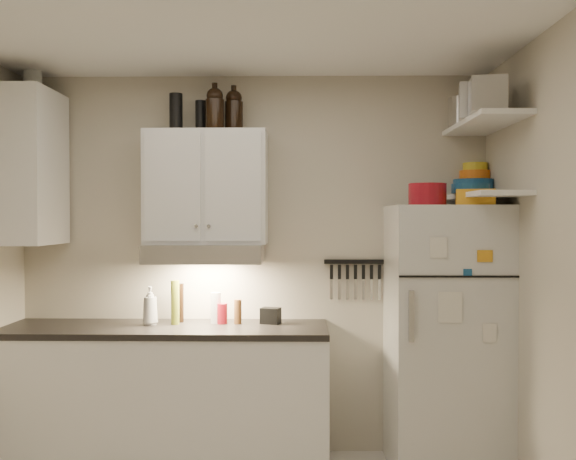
{
  "coord_description": "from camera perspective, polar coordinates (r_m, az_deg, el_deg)",
  "views": [
    {
      "loc": [
        0.31,
        -2.93,
        1.62
      ],
      "look_at": [
        0.25,
        0.9,
        1.55
      ],
      "focal_mm": 40.0,
      "sensor_mm": 36.0,
      "label": 1
    }
  ],
  "objects": [
    {
      "name": "bowl_teal",
      "position": [
        4.47,
        16.15,
        3.68
      ],
      "size": [
        0.26,
        0.26,
        0.11
      ],
      "primitive_type": "cylinder",
      "color": "navy",
      "rests_on": "shelf_lo"
    },
    {
      "name": "knife_strip",
      "position": [
        4.44,
        5.94,
        -2.82
      ],
      "size": [
        0.42,
        0.02,
        0.03
      ],
      "primitive_type": "cube",
      "color": "black",
      "rests_on": "back_wall"
    },
    {
      "name": "tin_a",
      "position": [
        4.09,
        16.47,
        10.88
      ],
      "size": [
        0.25,
        0.23,
        0.21
      ],
      "primitive_type": "cube",
      "rotation": [
        0.0,
        0.0,
        -0.21
      ],
      "color": "#AAAAAD",
      "rests_on": "shelf_hi"
    },
    {
      "name": "spice_jar",
      "position": [
        4.13,
        15.86,
        2.74
      ],
      "size": [
        0.06,
        0.06,
        0.09
      ],
      "primitive_type": "cylinder",
      "rotation": [
        0.0,
        0.0,
        0.13
      ],
      "color": "silver",
      "rests_on": "fridge"
    },
    {
      "name": "back_wall",
      "position": [
        4.47,
        -3.09,
        -3.06
      ],
      "size": [
        3.2,
        0.02,
        2.6
      ],
      "primitive_type": "cube",
      "color": "#BEB6A2",
      "rests_on": "ground"
    },
    {
      "name": "bowl_yellow",
      "position": [
        4.56,
        16.31,
        5.42
      ],
      "size": [
        0.16,
        0.16,
        0.05
      ],
      "primitive_type": "cylinder",
      "color": "gold",
      "rests_on": "bowl_orange"
    },
    {
      "name": "shelf_lo",
      "position": [
        4.12,
        16.98,
        2.95
      ],
      "size": [
        0.3,
        0.95,
        0.03
      ],
      "primitive_type": "cube",
      "color": "white",
      "rests_on": "right_wall"
    },
    {
      "name": "shelf_hi",
      "position": [
        4.16,
        17.02,
        9.02
      ],
      "size": [
        0.3,
        0.95,
        0.03
      ],
      "primitive_type": "cube",
      "color": "white",
      "rests_on": "right_wall"
    },
    {
      "name": "fridge",
      "position": [
        4.27,
        13.79,
        -9.37
      ],
      "size": [
        0.7,
        0.68,
        1.7
      ],
      "primitive_type": "cube",
      "color": "silver",
      "rests_on": "floor"
    },
    {
      "name": "plates",
      "position": [
        4.14,
        15.92,
        3.56
      ],
      "size": [
        0.3,
        0.3,
        0.06
      ],
      "primitive_type": "cylinder",
      "rotation": [
        0.0,
        0.0,
        0.34
      ],
      "color": "navy",
      "rests_on": "shelf_lo"
    },
    {
      "name": "thermos_a",
      "position": [
        4.43,
        -7.76,
        9.96
      ],
      "size": [
        0.1,
        0.1,
        0.21
      ],
      "primitive_type": "cylinder",
      "rotation": [
        0.0,
        0.0,
        -0.41
      ],
      "color": "black",
      "rests_on": "upper_cabinet"
    },
    {
      "name": "stock_pot",
      "position": [
        4.5,
        15.88,
        9.94
      ],
      "size": [
        0.38,
        0.38,
        0.21
      ],
      "primitive_type": "cylinder",
      "rotation": [
        0.0,
        0.0,
        0.42
      ],
      "color": "silver",
      "rests_on": "shelf_hi"
    },
    {
      "name": "side_cabinet",
      "position": [
        4.5,
        -22.02,
        5.18
      ],
      "size": [
        0.33,
        0.55,
        1.0
      ],
      "primitive_type": "cube",
      "color": "white",
      "rests_on": "left_wall"
    },
    {
      "name": "range_hood",
      "position": [
        4.25,
        -7.35,
        -2.06
      ],
      "size": [
        0.76,
        0.46,
        0.12
      ],
      "primitive_type": "cube",
      "color": "silver",
      "rests_on": "back_wall"
    },
    {
      "name": "ceiling",
      "position": [
        3.11,
        -5.18,
        19.59
      ],
      "size": [
        3.2,
        3.0,
        0.02
      ],
      "primitive_type": "cube",
      "color": "white",
      "rests_on": "ground"
    },
    {
      "name": "dutch_oven",
      "position": [
        4.04,
        12.29,
        3.11
      ],
      "size": [
        0.26,
        0.26,
        0.13
      ],
      "primitive_type": "cylinder",
      "rotation": [
        0.0,
        0.0,
        0.14
      ],
      "color": "maroon",
      "rests_on": "fridge"
    },
    {
      "name": "tin_b",
      "position": [
        3.84,
        17.33,
        11.37
      ],
      "size": [
        0.22,
        0.22,
        0.19
      ],
      "primitive_type": "cube",
      "rotation": [
        0.0,
        0.0,
        -0.16
      ],
      "color": "#AAAAAD",
      "rests_on": "shelf_hi"
    },
    {
      "name": "pepper_mill",
      "position": [
        4.29,
        -4.48,
        -7.26
      ],
      "size": [
        0.06,
        0.06,
        0.16
      ],
      "primitive_type": "cylinder",
      "rotation": [
        0.0,
        0.0,
        0.1
      ],
      "color": "brown",
      "rests_on": "countertop"
    },
    {
      "name": "base_cabinet",
      "position": [
        4.38,
        -10.8,
        -14.58
      ],
      "size": [
        2.1,
        0.6,
        0.88
      ],
      "primitive_type": "cube",
      "color": "white",
      "rests_on": "floor"
    },
    {
      "name": "caddy",
      "position": [
        4.29,
        -1.56,
        -7.62
      ],
      "size": [
        0.14,
        0.12,
        0.11
      ],
      "primitive_type": "cube",
      "rotation": [
        0.0,
        0.0,
        -0.32
      ],
      "color": "black",
      "rests_on": "countertop"
    },
    {
      "name": "growler_a",
      "position": [
        4.31,
        -6.53,
        10.7
      ],
      "size": [
        0.14,
        0.14,
        0.28
      ],
      "primitive_type": null,
      "rotation": [
        0.0,
        0.0,
        -0.15
      ],
      "color": "black",
      "rests_on": "upper_cabinet"
    },
    {
      "name": "bowl_orange",
      "position": [
        4.56,
        16.3,
        4.69
      ],
      "size": [
        0.21,
        0.21,
        0.06
      ],
      "primitive_type": "cylinder",
      "color": "orange",
      "rests_on": "bowl_teal"
    },
    {
      "name": "side_jar",
      "position": [
        4.69,
        -21.75,
        12.16
      ],
      "size": [
        0.13,
        0.13,
        0.16
      ],
      "primitive_type": "cylinder",
      "rotation": [
        0.0,
        0.0,
        -0.05
      ],
      "color": "silver",
      "rests_on": "side_cabinet"
    },
    {
      "name": "book_stack",
      "position": [
        4.07,
        16.26,
        2.79
      ],
      "size": [
        0.28,
        0.32,
        0.09
      ],
      "primitive_type": "cube",
      "rotation": [
        0.0,
        0.0,
        -0.22
      ],
      "color": "orange",
      "rests_on": "fridge"
    },
    {
      "name": "soap_bottle",
      "position": [
        4.32,
        -12.15,
        -6.41
      ],
      "size": [
        0.13,
        0.13,
        0.28
      ],
      "primitive_type": "imported",
      "rotation": [
        0.0,
        0.0,
        0.27
      ],
      "color": "white",
      "rests_on": "countertop"
    },
    {
      "name": "oil_bottle",
      "position": [
        4.31,
        -10.01,
        -6.36
      ],
      "size": [
        0.06,
        0.06,
        0.29
      ],
      "primitive_type": "cylinder",
      "rotation": [
        0.0,
        0.0,
        0.15
      ],
      "color": "olive",
      "rests_on": "countertop"
    },
    {
      "name": "red_jar",
      "position": [
        4.3,
        -5.86,
        -7.41
      ],
      "size": [
        0.09,
        0.09,
        0.14
      ],
      "primitive_type": "cylinder",
      "rotation": [
        0.0,
        0.0,
        0.43
      ],
      "color": "maroon",
      "rests_on": "countertop"
    },
    {
      "name": "clear_bottle",
      "position": [
        4.33,
        -6.44,
        -6.88
      ],
      "size": [
        0.09,
        0.09,
        0.21
      ],
      "primitive_type": "cylinder",
      "rotation": [
        0.0,
        0.0,
        0.37
      ],
      "color": "silver",
      "rests_on": "countertop"
    },
    {
      "name": "thermos_b",
      "position": [
        4.42,
        -9.93,
        10.24
      ],
      "size": [
        0.11,
        0.11,
        0.25
      ],
      "primitive_type": "cylinder",
      "rotation": [
        0.0,
        0.0,
        0.3
      ],
      "color": "black",
      "rests_on": "upper_cabinet"
    },
    {
      "name": "vinegar_bottle",
      "position": [
        4.4,
        -9.6,
        -6.39
      ],
      "size": [
        0.06,
        0.06,
        0.26
      ],
      "primitive_type": "cylinder",
      "rotation": [
        0.0,
        0.0,
        -0.01
      ],
      "color": "black",
      "rests_on": "countertop"
    },
    {
      "name": "growler_b",
      "position": [
        4.39,
        -4.83,
        10.54
      ],
      "size": [
        0.16,
        0.16,
        0.29
      ],
      "primitive_type": null,
      "rotation": [
        0.0,
        0.0,
        0.33
      ],
      "color": "black",
      "rests_on": "upper_cabinet"
    },
    {
      "name": "upper_cabinet",
      "position": [
        4.32,
        -7.24,
        3.77
      ],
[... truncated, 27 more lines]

